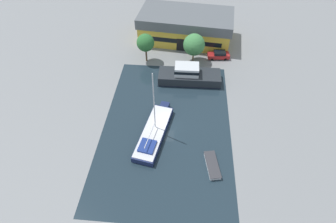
{
  "coord_description": "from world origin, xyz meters",
  "views": [
    {
      "loc": [
        2.59,
        -28.06,
        33.55
      ],
      "look_at": [
        0.0,
        2.45,
        1.0
      ],
      "focal_mm": 28.0,
      "sensor_mm": 36.0,
      "label": 1
    }
  ],
  "objects_px": {
    "quay_tree_near_building": "(145,43)",
    "parked_car": "(219,55)",
    "warehouse_building": "(186,26)",
    "small_dinghy": "(212,165)",
    "quay_tree_by_water": "(194,45)",
    "sailboat_moored": "(154,132)",
    "motor_cruiser": "(189,76)"
  },
  "relations": [
    {
      "from": "motor_cruiser",
      "to": "sailboat_moored",
      "type": "bearing_deg",
      "value": 158.98
    },
    {
      "from": "small_dinghy",
      "to": "quay_tree_by_water",
      "type": "bearing_deg",
      "value": 86.34
    },
    {
      "from": "quay_tree_by_water",
      "to": "sailboat_moored",
      "type": "xyz_separation_m",
      "value": [
        -5.84,
        -20.66,
        -3.4
      ]
    },
    {
      "from": "parked_car",
      "to": "sailboat_moored",
      "type": "height_order",
      "value": "sailboat_moored"
    },
    {
      "from": "small_dinghy",
      "to": "motor_cruiser",
      "type": "bearing_deg",
      "value": 90.96
    },
    {
      "from": "warehouse_building",
      "to": "quay_tree_near_building",
      "type": "xyz_separation_m",
      "value": [
        -7.87,
        -9.64,
        1.21
      ]
    },
    {
      "from": "quay_tree_near_building",
      "to": "sailboat_moored",
      "type": "xyz_separation_m",
      "value": [
        4.04,
        -19.92,
        -3.79
      ]
    },
    {
      "from": "quay_tree_near_building",
      "to": "small_dinghy",
      "type": "relative_size",
      "value": 1.28
    },
    {
      "from": "motor_cruiser",
      "to": "parked_car",
      "type": "bearing_deg",
      "value": -38.25
    },
    {
      "from": "quay_tree_near_building",
      "to": "motor_cruiser",
      "type": "xyz_separation_m",
      "value": [
        9.15,
        -5.93,
        -3.08
      ]
    },
    {
      "from": "quay_tree_near_building",
      "to": "sailboat_moored",
      "type": "relative_size",
      "value": 0.48
    },
    {
      "from": "warehouse_building",
      "to": "small_dinghy",
      "type": "xyz_separation_m",
      "value": [
        5.36,
        -34.74,
        -2.88
      ]
    },
    {
      "from": "parked_car",
      "to": "warehouse_building",
      "type": "bearing_deg",
      "value": 40.07
    },
    {
      "from": "parked_car",
      "to": "small_dinghy",
      "type": "bearing_deg",
      "value": 169.96
    },
    {
      "from": "parked_car",
      "to": "sailboat_moored",
      "type": "xyz_separation_m",
      "value": [
        -11.36,
        -22.18,
        -0.21
      ]
    },
    {
      "from": "sailboat_moored",
      "to": "motor_cruiser",
      "type": "xyz_separation_m",
      "value": [
        5.11,
        13.99,
        0.71
      ]
    },
    {
      "from": "quay_tree_near_building",
      "to": "parked_car",
      "type": "bearing_deg",
      "value": 8.36
    },
    {
      "from": "quay_tree_near_building",
      "to": "sailboat_moored",
      "type": "bearing_deg",
      "value": -78.53
    },
    {
      "from": "sailboat_moored",
      "to": "small_dinghy",
      "type": "bearing_deg",
      "value": -18.6
    },
    {
      "from": "parked_car",
      "to": "sailboat_moored",
      "type": "bearing_deg",
      "value": 147.38
    },
    {
      "from": "warehouse_building",
      "to": "small_dinghy",
      "type": "bearing_deg",
      "value": -75.25
    },
    {
      "from": "quay_tree_near_building",
      "to": "motor_cruiser",
      "type": "bearing_deg",
      "value": -32.95
    },
    {
      "from": "warehouse_building",
      "to": "quay_tree_near_building",
      "type": "height_order",
      "value": "warehouse_building"
    },
    {
      "from": "motor_cruiser",
      "to": "warehouse_building",
      "type": "bearing_deg",
      "value": 3.77
    },
    {
      "from": "quay_tree_near_building",
      "to": "small_dinghy",
      "type": "height_order",
      "value": "quay_tree_near_building"
    },
    {
      "from": "quay_tree_near_building",
      "to": "parked_car",
      "type": "xyz_separation_m",
      "value": [
        15.4,
        2.26,
        -3.58
      ]
    },
    {
      "from": "warehouse_building",
      "to": "parked_car",
      "type": "relative_size",
      "value": 4.53
    },
    {
      "from": "quay_tree_by_water",
      "to": "sailboat_moored",
      "type": "bearing_deg",
      "value": -105.78
    },
    {
      "from": "warehouse_building",
      "to": "motor_cruiser",
      "type": "bearing_deg",
      "value": -79.32
    },
    {
      "from": "parked_car",
      "to": "small_dinghy",
      "type": "distance_m",
      "value": 27.45
    },
    {
      "from": "quay_tree_near_building",
      "to": "parked_car",
      "type": "distance_m",
      "value": 15.97
    },
    {
      "from": "warehouse_building",
      "to": "motor_cruiser",
      "type": "distance_m",
      "value": 15.74
    }
  ]
}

